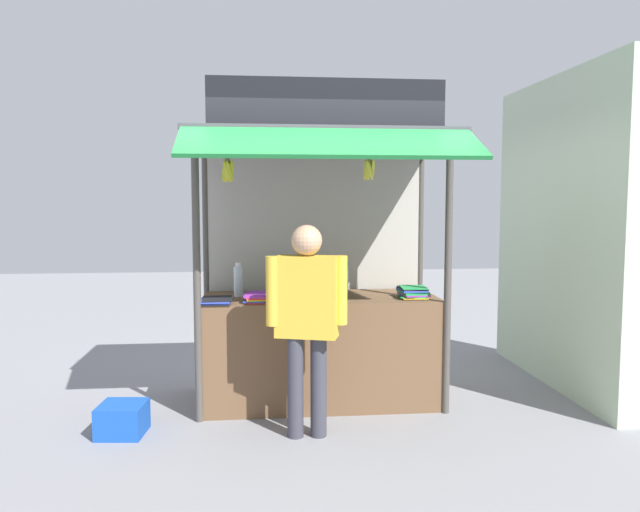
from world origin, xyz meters
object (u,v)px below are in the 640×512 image
object	(u,v)px
water_bottle_far_right	(344,280)
vendor_person	(307,311)
water_bottle_right	(238,281)
banana_bunch_inner_left	(369,169)
magazine_stack_mid_right	(413,292)
magazine_stack_back_right	(216,301)
water_bottle_front_left	(290,276)
magazine_stack_center	(318,295)
banana_bunch_rightmost	(228,171)
plastic_crate	(122,419)
magazine_stack_far_left	(256,297)

from	to	relation	value
water_bottle_far_right	vendor_person	world-z (taller)	vendor_person
water_bottle_right	banana_bunch_inner_left	world-z (taller)	banana_bunch_inner_left
magazine_stack_mid_right	magazine_stack_back_right	xyz separation A→B (m)	(-1.64, -0.11, -0.03)
water_bottle_far_right	water_bottle_front_left	size ratio (longest dim) A/B	0.80
water_bottle_front_left	magazine_stack_center	size ratio (longest dim) A/B	1.09
banana_bunch_rightmost	magazine_stack_mid_right	bearing A→B (deg)	12.70
magazine_stack_mid_right	banana_bunch_inner_left	size ratio (longest dim) A/B	1.03
banana_bunch_inner_left	plastic_crate	xyz separation A→B (m)	(-1.87, -0.12, -1.87)
magazine_stack_center	plastic_crate	distance (m)	1.79
water_bottle_front_left	banana_bunch_inner_left	distance (m)	1.34
magazine_stack_center	banana_bunch_rightmost	distance (m)	1.28
magazine_stack_back_right	banana_bunch_rightmost	xyz separation A→B (m)	(0.12, -0.24, 1.02)
water_bottle_right	magazine_stack_center	bearing A→B (deg)	-19.95
magazine_stack_far_left	banana_bunch_rightmost	distance (m)	1.07
water_bottle_front_left	magazine_stack_mid_right	xyz separation A→B (m)	(1.02, -0.44, -0.10)
water_bottle_far_right	banana_bunch_inner_left	xyz separation A→B (m)	(0.09, -0.71, 0.95)
water_bottle_far_right	magazine_stack_center	distance (m)	0.47
magazine_stack_mid_right	banana_bunch_rightmost	bearing A→B (deg)	-167.30
magazine_stack_far_left	magazine_stack_back_right	bearing A→B (deg)	-170.23
water_bottle_front_left	vendor_person	bearing A→B (deg)	-86.34
water_bottle_far_right	banana_bunch_rightmost	world-z (taller)	banana_bunch_rightmost
banana_bunch_rightmost	plastic_crate	bearing A→B (deg)	-171.45
magazine_stack_mid_right	magazine_stack_far_left	bearing A→B (deg)	-177.74
magazine_stack_back_right	magazine_stack_mid_right	bearing A→B (deg)	3.74
water_bottle_far_right	plastic_crate	world-z (taller)	water_bottle_far_right
water_bottle_front_left	magazine_stack_far_left	bearing A→B (deg)	-121.26
water_bottle_front_left	magazine_stack_back_right	world-z (taller)	water_bottle_front_left
magazine_stack_mid_right	plastic_crate	bearing A→B (deg)	-168.72
water_bottle_right	banana_bunch_rightmost	bearing A→B (deg)	-94.94
plastic_crate	vendor_person	bearing A→B (deg)	-7.28
water_bottle_front_left	banana_bunch_rightmost	bearing A→B (deg)	-122.63
water_bottle_far_right	magazine_stack_mid_right	distance (m)	0.65
magazine_stack_far_left	magazine_stack_back_right	distance (m)	0.32
magazine_stack_far_left	magazine_stack_back_right	xyz separation A→B (m)	(-0.32, -0.05, -0.01)
water_bottle_far_right	vendor_person	distance (m)	1.09
water_bottle_front_left	banana_bunch_rightmost	world-z (taller)	banana_bunch_rightmost
magazine_stack_mid_right	plastic_crate	xyz separation A→B (m)	(-2.32, -0.46, -0.85)
banana_bunch_rightmost	banana_bunch_inner_left	world-z (taller)	same
magazine_stack_mid_right	banana_bunch_rightmost	xyz separation A→B (m)	(-1.52, -0.34, 1.00)
magazine_stack_far_left	magazine_stack_back_right	world-z (taller)	magazine_stack_far_left
magazine_stack_mid_right	magazine_stack_back_right	distance (m)	1.64
vendor_person	magazine_stack_center	bearing A→B (deg)	-86.57
magazine_stack_center	magazine_stack_back_right	xyz separation A→B (m)	(-0.83, -0.10, -0.01)
plastic_crate	water_bottle_far_right	bearing A→B (deg)	24.95
water_bottle_right	plastic_crate	bearing A→B (deg)	-140.49
magazine_stack_back_right	water_bottle_front_left	bearing A→B (deg)	41.61
water_bottle_front_left	magazine_stack_mid_right	distance (m)	1.12
magazine_stack_center	water_bottle_right	bearing A→B (deg)	160.05
magazine_stack_back_right	vendor_person	distance (m)	0.87
banana_bunch_rightmost	banana_bunch_inner_left	size ratio (longest dim) A/B	1.06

